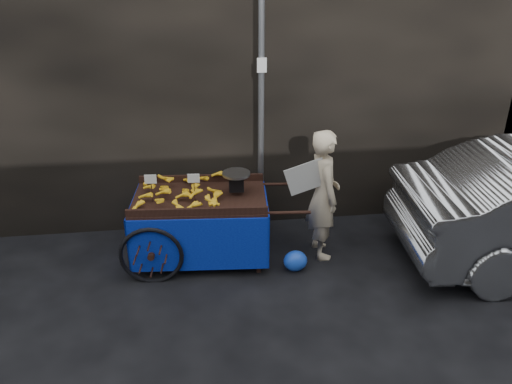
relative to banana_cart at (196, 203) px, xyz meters
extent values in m
plane|color=black|center=(0.61, -0.76, -0.78)|extent=(80.00, 80.00, 0.00)
cube|color=black|center=(-0.39, 1.84, 1.72)|extent=(11.00, 2.00, 5.00)
cylinder|color=slate|center=(0.91, 0.54, 1.22)|extent=(0.08, 0.08, 4.00)
cube|color=white|center=(0.91, 0.49, 1.62)|extent=(0.12, 0.02, 0.18)
cube|color=black|center=(0.05, -0.01, 0.06)|extent=(1.75, 1.17, 0.06)
cube|color=black|center=(0.09, 0.48, 0.13)|extent=(1.67, 0.17, 0.10)
cube|color=black|center=(0.01, -0.49, 0.13)|extent=(1.67, 0.17, 0.10)
cube|color=black|center=(0.75, -0.48, -0.36)|extent=(0.06, 0.06, 0.83)
cube|color=black|center=(0.81, 0.35, -0.36)|extent=(0.06, 0.06, 0.83)
cylinder|color=black|center=(1.11, -0.51, 0.06)|extent=(0.52, 0.08, 0.04)
cylinder|color=black|center=(1.18, 0.32, 0.06)|extent=(0.52, 0.08, 0.04)
torus|color=black|center=(-0.56, -0.52, -0.41)|extent=(0.78, 0.11, 0.78)
torus|color=black|center=(-0.47, 0.60, -0.41)|extent=(0.78, 0.11, 0.78)
cylinder|color=black|center=(-0.52, 0.04, -0.41)|extent=(0.14, 1.17, 0.05)
cube|color=#071490|center=(0.01, -0.54, -0.30)|extent=(1.71, 0.16, 0.71)
cube|color=#071490|center=(0.10, 0.53, -0.30)|extent=(1.71, 0.16, 0.71)
cube|color=#071490|center=(-0.79, 0.06, -0.30)|extent=(0.11, 1.08, 0.71)
cube|color=#071490|center=(0.90, -0.07, -0.30)|extent=(0.11, 1.08, 0.71)
cube|color=black|center=(0.53, 0.01, 0.23)|extent=(0.20, 0.16, 0.17)
cylinder|color=silver|center=(0.53, 0.01, 0.38)|extent=(0.38, 0.38, 0.03)
cube|color=white|center=(-0.53, -0.07, 0.40)|extent=(0.15, 0.02, 0.11)
cube|color=white|center=(-0.01, -0.12, 0.40)|extent=(0.15, 0.02, 0.11)
imported|color=#BBA98B|center=(1.63, -0.13, 0.09)|extent=(0.44, 0.65, 1.73)
cube|color=silver|center=(1.38, -0.22, 0.39)|extent=(0.59, 0.02, 0.50)
ellipsoid|color=blue|center=(1.21, -0.50, -0.64)|extent=(0.30, 0.24, 0.27)
camera|label=1|loc=(0.04, -5.72, 2.85)|focal=35.00mm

